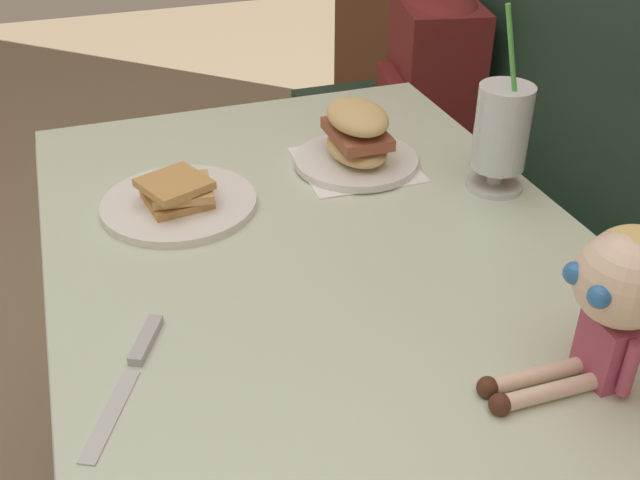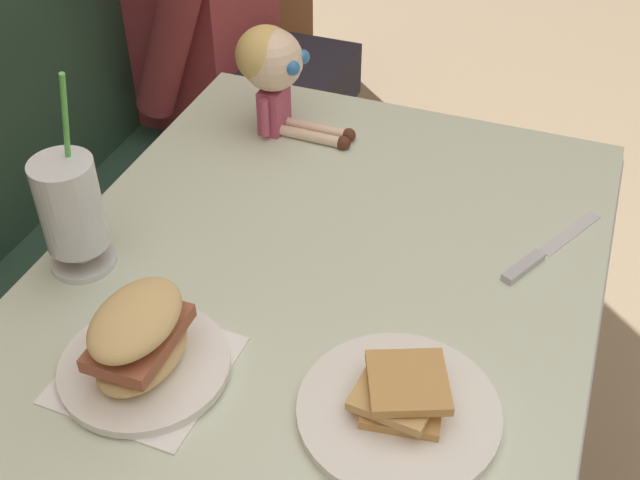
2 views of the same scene
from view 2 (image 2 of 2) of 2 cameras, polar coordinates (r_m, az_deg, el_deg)
booth_bench at (r=1.71m, az=-21.07°, el=-8.41°), size 2.60×0.48×1.00m
diner_table at (r=1.29m, az=-0.92°, el=-9.99°), size 1.11×0.81×0.74m
toast_plate at (r=1.00m, az=5.69°, el=-11.63°), size 0.25×0.25×0.06m
milkshake_glass at (r=1.18m, az=-17.26°, el=2.06°), size 0.10×0.10×0.31m
sandwich_plate at (r=1.04m, az=-12.60°, el=-7.35°), size 0.22×0.22×0.12m
butter_knife at (r=1.24m, az=15.15°, el=-1.19°), size 0.22×0.12×0.01m
seated_doll at (r=1.44m, az=-3.41°, el=12.27°), size 0.11×0.22×0.20m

